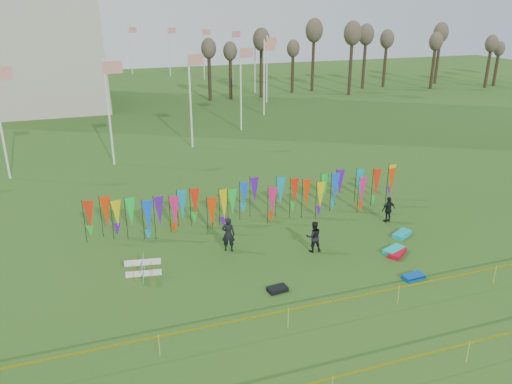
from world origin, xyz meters
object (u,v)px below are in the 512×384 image
object	(u,v)px
person_mid	(314,236)
kite_bag_red	(397,253)
box_kite	(143,268)
kite_bag_teal	(402,234)
person_left	(228,234)
person_right	(388,209)
kite_bag_black	(277,289)
kite_bag_turquoise	(394,250)
kite_bag_blue	(413,277)

from	to	relation	value
person_mid	kite_bag_red	world-z (taller)	person_mid
box_kite	kite_bag_teal	size ratio (longest dim) A/B	0.77
kite_bag_red	person_left	bearing A→B (deg)	157.78
person_mid	person_right	distance (m)	5.85
person_mid	kite_bag_black	xyz separation A→B (m)	(-3.05, -2.89, -0.71)
person_right	kite_bag_turquoise	world-z (taller)	person_right
person_mid	person_right	world-z (taller)	person_mid
person_left	person_right	bearing A→B (deg)	-154.49
box_kite	kite_bag_turquoise	world-z (taller)	box_kite
person_mid	kite_bag_turquoise	distance (m)	4.10
person_left	kite_bag_turquoise	bearing A→B (deg)	-177.52
person_left	kite_bag_turquoise	xyz separation A→B (m)	(7.78, -2.90, -0.79)
person_right	kite_bag_red	xyz separation A→B (m)	(-1.77, -3.61, -0.65)
person_right	kite_bag_teal	bearing A→B (deg)	74.11
person_mid	kite_bag_turquoise	bearing A→B (deg)	167.68
person_left	kite_bag_black	xyz separation A→B (m)	(0.96, -4.33, -0.81)
kite_bag_turquoise	kite_bag_blue	xyz separation A→B (m)	(-0.62, -2.49, -0.01)
person_mid	kite_bag_red	xyz separation A→B (m)	(3.77, -1.74, -0.69)
box_kite	kite_bag_blue	xyz separation A→B (m)	(11.54, -4.17, -0.35)
box_kite	kite_bag_red	distance (m)	12.32
person_left	kite_bag_black	bearing A→B (deg)	125.40
kite_bag_blue	kite_bag_teal	xyz separation A→B (m)	(2.09, 3.94, 0.01)
kite_bag_blue	kite_bag_red	world-z (taller)	kite_bag_red
kite_bag_blue	box_kite	bearing A→B (deg)	160.12
person_left	kite_bag_teal	world-z (taller)	person_left
person_right	kite_bag_turquoise	distance (m)	3.83
kite_bag_turquoise	kite_bag_black	size ratio (longest dim) A/B	1.38
person_mid	kite_bag_black	size ratio (longest dim) A/B	1.89
kite_bag_blue	kite_bag_black	bearing A→B (deg)	170.33
kite_bag_turquoise	kite_bag_teal	distance (m)	2.07
kite_bag_black	person_right	bearing A→B (deg)	28.99
kite_bag_turquoise	kite_bag_blue	distance (m)	2.56
kite_bag_red	kite_bag_black	bearing A→B (deg)	-170.43
kite_bag_red	kite_bag_black	world-z (taller)	kite_bag_red
person_left	kite_bag_red	xyz separation A→B (m)	(7.78, -3.18, -0.79)
person_left	kite_bag_teal	bearing A→B (deg)	-165.95
box_kite	person_right	bearing A→B (deg)	6.74
box_kite	person_right	distance (m)	14.03
box_kite	person_right	xyz separation A→B (m)	(13.93, 1.65, 0.30)
person_mid	kite_bag_black	distance (m)	4.26
kite_bag_turquoise	kite_bag_black	bearing A→B (deg)	-168.15
person_left	person_right	world-z (taller)	person_left
kite_bag_black	kite_bag_teal	distance (m)	8.78
person_mid	kite_bag_turquoise	xyz separation A→B (m)	(3.77, -1.46, -0.69)
person_mid	person_right	xyz separation A→B (m)	(5.54, 1.87, -0.05)
person_left	person_right	size ratio (longest dim) A/B	1.19
box_kite	kite_bag_blue	world-z (taller)	box_kite
kite_bag_turquoise	person_left	bearing A→B (deg)	159.56
person_right	person_left	bearing A→B (deg)	-4.08
person_mid	kite_bag_teal	bearing A→B (deg)	-171.19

